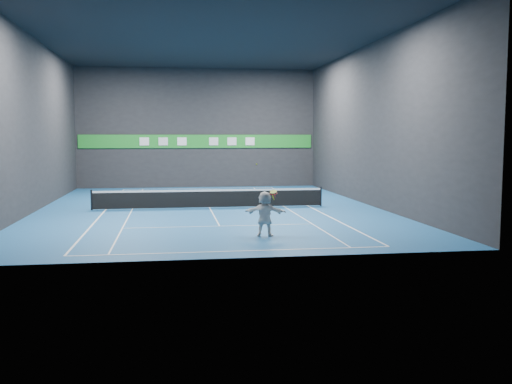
{
  "coord_description": "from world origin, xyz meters",
  "views": [
    {
      "loc": [
        -2.04,
        -30.69,
        3.84
      ],
      "look_at": [
        1.53,
        -6.83,
        1.5
      ],
      "focal_mm": 40.0,
      "sensor_mm": 36.0,
      "label": 1
    }
  ],
  "objects": [
    {
      "name": "wall_front",
      "position": [
        0.0,
        -13.0,
        4.5
      ],
      "size": [
        18.0,
        0.1,
        9.0
      ],
      "primitive_type": "cube",
      "color": "black",
      "rests_on": "ground"
    },
    {
      "name": "wall_right",
      "position": [
        9.0,
        0.0,
        4.5
      ],
      "size": [
        0.1,
        26.0,
        9.0
      ],
      "primitive_type": "cube",
      "color": "black",
      "rests_on": "ground"
    },
    {
      "name": "wall_back",
      "position": [
        0.0,
        13.0,
        4.5
      ],
      "size": [
        18.0,
        0.1,
        9.0
      ],
      "primitive_type": "cube",
      "color": "black",
      "rests_on": "ground"
    },
    {
      "name": "wall_left",
      "position": [
        -9.0,
        0.0,
        4.5
      ],
      "size": [
        0.1,
        26.0,
        9.0
      ],
      "primitive_type": "cube",
      "color": "black",
      "rests_on": "ground"
    },
    {
      "name": "sideline_doubles_left",
      "position": [
        -5.49,
        0.0,
        0.0
      ],
      "size": [
        0.08,
        23.78,
        0.01
      ],
      "primitive_type": "cube",
      "color": "white",
      "rests_on": "ground"
    },
    {
      "name": "baseline_far",
      "position": [
        0.0,
        11.89,
        0.0
      ],
      "size": [
        10.98,
        0.08,
        0.01
      ],
      "primitive_type": "cube",
      "color": "white",
      "rests_on": "ground"
    },
    {
      "name": "service_line_near",
      "position": [
        0.0,
        -6.4,
        0.0
      ],
      "size": [
        8.23,
        0.06,
        0.01
      ],
      "primitive_type": "cube",
      "color": "white",
      "rests_on": "ground"
    },
    {
      "name": "sideline_singles_left",
      "position": [
        -4.11,
        0.0,
        0.0
      ],
      "size": [
        0.06,
        23.78,
        0.01
      ],
      "primitive_type": "cube",
      "color": "white",
      "rests_on": "ground"
    },
    {
      "name": "ceiling",
      "position": [
        0.0,
        0.0,
        9.0
      ],
      "size": [
        26.0,
        26.0,
        0.0
      ],
      "primitive_type": "plane",
      "color": "black",
      "rests_on": "ground"
    },
    {
      "name": "sideline_singles_right",
      "position": [
        4.11,
        0.0,
        0.0
      ],
      "size": [
        0.06,
        23.78,
        0.01
      ],
      "primitive_type": "cube",
      "color": "white",
      "rests_on": "ground"
    },
    {
      "name": "tennis_racket",
      "position": [
        1.87,
        -9.1,
        1.64
      ],
      "size": [
        0.4,
        0.39,
        0.43
      ],
      "color": "#B61613",
      "rests_on": "player"
    },
    {
      "name": "ground",
      "position": [
        0.0,
        0.0,
        0.0
      ],
      "size": [
        26.0,
        26.0,
        0.0
      ],
      "primitive_type": "plane",
      "color": "#185087",
      "rests_on": "ground"
    },
    {
      "name": "sideline_doubles_right",
      "position": [
        5.49,
        0.0,
        0.0
      ],
      "size": [
        0.08,
        23.78,
        0.01
      ],
      "primitive_type": "cube",
      "color": "white",
      "rests_on": "ground"
    },
    {
      "name": "service_line_far",
      "position": [
        0.0,
        6.4,
        0.0
      ],
      "size": [
        8.23,
        0.06,
        0.01
      ],
      "primitive_type": "cube",
      "color": "white",
      "rests_on": "ground"
    },
    {
      "name": "center_service_line",
      "position": [
        0.0,
        0.0,
        0.0
      ],
      "size": [
        0.06,
        12.8,
        0.01
      ],
      "primitive_type": "cube",
      "color": "white",
      "rests_on": "ground"
    },
    {
      "name": "sponsor_banner",
      "position": [
        0.0,
        12.93,
        3.5
      ],
      "size": [
        17.64,
        0.11,
        1.0
      ],
      "color": "#1E8C29",
      "rests_on": "wall_back"
    },
    {
      "name": "tennis_net",
      "position": [
        0.0,
        0.0,
        0.54
      ],
      "size": [
        12.5,
        0.1,
        1.07
      ],
      "color": "black",
      "rests_on": "ground"
    },
    {
      "name": "baseline_near",
      "position": [
        0.0,
        -11.89,
        0.0
      ],
      "size": [
        10.98,
        0.08,
        0.01
      ],
      "primitive_type": "cube",
      "color": "white",
      "rests_on": "ground"
    },
    {
      "name": "tennis_ball",
      "position": [
        1.22,
        -9.02,
        2.79
      ],
      "size": [
        0.06,
        0.06,
        0.06
      ],
      "primitive_type": "sphere",
      "color": "#CAF128",
      "rests_on": "player"
    },
    {
      "name": "player",
      "position": [
        1.53,
        -9.15,
        0.88
      ],
      "size": [
        1.71,
        0.94,
        1.76
      ],
      "primitive_type": "imported",
      "rotation": [
        0.0,
        0.0,
        2.86
      ],
      "color": "white",
      "rests_on": "ground"
    }
  ]
}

